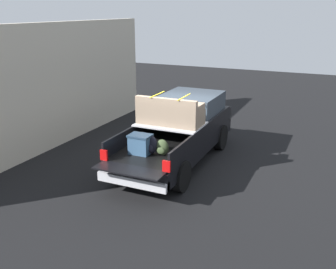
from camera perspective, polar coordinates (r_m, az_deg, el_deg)
ground_plane at (r=12.04m, az=1.19°, el=-4.16°), size 40.00×40.00×0.00m
pickup_truck at (r=12.05m, az=1.95°, el=0.83°), size 6.05×2.06×2.23m
building_facade at (r=13.59m, az=-17.29°, el=6.82°), size 11.35×0.36×4.18m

